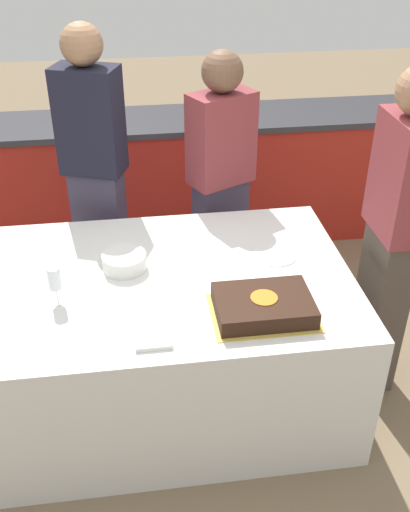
{
  "coord_description": "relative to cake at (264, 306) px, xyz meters",
  "views": [
    {
      "loc": [
        -0.11,
        -2.3,
        2.32
      ],
      "look_at": [
        0.21,
        0.0,
        0.84
      ],
      "focal_mm": 42.0,
      "sensor_mm": 36.0,
      "label": 1
    }
  ],
  "objects": [
    {
      "name": "dining_table",
      "position": [
        -0.41,
        0.33,
        -0.41
      ],
      "size": [
        1.78,
        1.19,
        0.74
      ],
      "color": "silver",
      "rests_on": "ground_plane"
    },
    {
      "name": "plate_stack",
      "position": [
        -0.58,
        0.43,
        -0.0
      ],
      "size": [
        0.21,
        0.21,
        0.08
      ],
      "color": "white",
      "rests_on": "dining_table"
    },
    {
      "name": "ground_plane",
      "position": [
        -0.41,
        0.33,
        -0.78
      ],
      "size": [
        14.0,
        14.0,
        0.0
      ],
      "primitive_type": "plane",
      "color": "#7A664C"
    },
    {
      "name": "person_cutting_cake",
      "position": [
        0.0,
        1.14,
        0.04
      ],
      "size": [
        0.41,
        0.34,
        1.57
      ],
      "rotation": [
        0.0,
        0.0,
        -2.68
      ],
      "color": "#383347",
      "rests_on": "ground_plane"
    },
    {
      "name": "utensil_pile",
      "position": [
        -0.48,
        -0.14,
        -0.03
      ],
      "size": [
        0.15,
        0.09,
        0.02
      ],
      "color": "white",
      "rests_on": "dining_table"
    },
    {
      "name": "side_plate_near_cake",
      "position": [
        0.0,
        0.3,
        -0.04
      ],
      "size": [
        0.22,
        0.22,
        0.0
      ],
      "color": "white",
      "rests_on": "dining_table"
    },
    {
      "name": "person_seated_right",
      "position": [
        0.7,
        0.33,
        0.11
      ],
      "size": [
        0.22,
        0.35,
        1.69
      ],
      "rotation": [
        0.0,
        0.0,
        -1.57
      ],
      "color": "#4C4238",
      "rests_on": "ground_plane"
    },
    {
      "name": "person_standing_back",
      "position": [
        -0.71,
        1.14,
        0.13
      ],
      "size": [
        0.38,
        0.3,
        1.73
      ],
      "rotation": [
        0.0,
        0.0,
        2.79
      ],
      "color": "#383347",
      "rests_on": "ground_plane"
    },
    {
      "name": "side_plate_right_edge",
      "position": [
        0.16,
        0.45,
        -0.04
      ],
      "size": [
        0.22,
        0.22,
        0.0
      ],
      "color": "white",
      "rests_on": "dining_table"
    },
    {
      "name": "back_counter",
      "position": [
        -0.41,
        2.0,
        -0.32
      ],
      "size": [
        4.4,
        0.58,
        0.92
      ],
      "color": "#A82319",
      "rests_on": "ground_plane"
    },
    {
      "name": "wine_glass",
      "position": [
        -0.87,
        0.2,
        0.08
      ],
      "size": [
        0.06,
        0.06,
        0.18
      ],
      "color": "white",
      "rests_on": "dining_table"
    },
    {
      "name": "cake",
      "position": [
        0.0,
        0.0,
        0.0
      ],
      "size": [
        0.45,
        0.33,
        0.08
      ],
      "color": "gold",
      "rests_on": "dining_table"
    }
  ]
}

